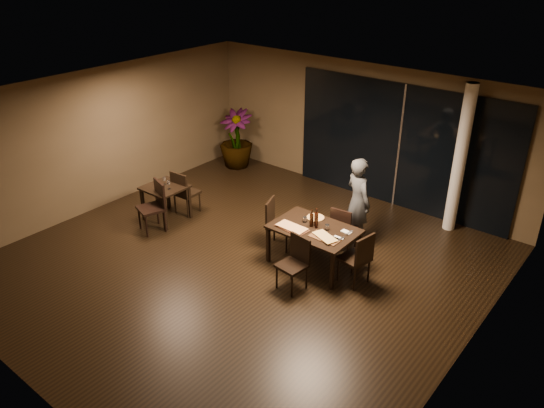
# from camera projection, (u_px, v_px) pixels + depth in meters

# --- Properties ---
(ground) EXTENTS (8.00, 8.00, 0.00)m
(ground) POSITION_uv_depth(u_px,v_px,m) (243.00, 264.00, 9.69)
(ground) COLOR black
(ground) RESTS_ON ground
(wall_back) EXTENTS (8.00, 0.10, 3.00)m
(wall_back) POSITION_uv_depth(u_px,v_px,m) (362.00, 130.00, 11.83)
(wall_back) COLOR brown
(wall_back) RESTS_ON ground
(wall_front) EXTENTS (8.00, 0.10, 3.00)m
(wall_front) POSITION_uv_depth(u_px,v_px,m) (9.00, 304.00, 6.20)
(wall_front) COLOR brown
(wall_front) RESTS_ON ground
(wall_left) EXTENTS (0.10, 8.00, 3.00)m
(wall_left) POSITION_uv_depth(u_px,v_px,m) (99.00, 139.00, 11.29)
(wall_left) COLOR brown
(wall_left) RESTS_ON ground
(wall_right) EXTENTS (0.10, 8.00, 3.00)m
(wall_right) POSITION_uv_depth(u_px,v_px,m) (477.00, 274.00, 6.75)
(wall_right) COLOR brown
(wall_right) RESTS_ON ground
(ceiling) EXTENTS (8.00, 8.00, 0.04)m
(ceiling) POSITION_uv_depth(u_px,v_px,m) (238.00, 102.00, 8.33)
(ceiling) COLOR white
(ceiling) RESTS_ON wall_back
(window_panel) EXTENTS (5.00, 0.06, 2.70)m
(window_panel) POSITION_uv_depth(u_px,v_px,m) (400.00, 147.00, 11.28)
(window_panel) COLOR black
(window_panel) RESTS_ON ground
(column) EXTENTS (0.24, 0.24, 3.00)m
(column) POSITION_uv_depth(u_px,v_px,m) (460.00, 160.00, 10.21)
(column) COLOR white
(column) RESTS_ON ground
(main_table) EXTENTS (1.50, 1.00, 0.75)m
(main_table) POSITION_uv_depth(u_px,v_px,m) (314.00, 232.00, 9.38)
(main_table) COLOR black
(main_table) RESTS_ON ground
(side_table) EXTENTS (0.80, 0.80, 0.75)m
(side_table) POSITION_uv_depth(u_px,v_px,m) (165.00, 192.00, 10.97)
(side_table) COLOR black
(side_table) RESTS_ON ground
(chair_main_far) EXTENTS (0.46, 0.46, 0.90)m
(chair_main_far) POSITION_uv_depth(u_px,v_px,m) (343.00, 227.00, 9.89)
(chair_main_far) COLOR black
(chair_main_far) RESTS_ON ground
(chair_main_near) EXTENTS (0.48, 0.48, 0.94)m
(chair_main_near) POSITION_uv_depth(u_px,v_px,m) (295.00, 260.00, 8.84)
(chair_main_near) COLOR black
(chair_main_near) RESTS_ON ground
(chair_main_left) EXTENTS (0.57, 0.57, 0.97)m
(chair_main_left) POSITION_uv_depth(u_px,v_px,m) (276.00, 221.00, 10.02)
(chair_main_left) COLOR black
(chair_main_left) RESTS_ON ground
(chair_main_right) EXTENTS (0.52, 0.52, 0.98)m
(chair_main_right) POSITION_uv_depth(u_px,v_px,m) (359.00, 257.00, 8.90)
(chair_main_right) COLOR black
(chair_main_right) RESTS_ON ground
(chair_side_far) EXTENTS (0.48, 0.48, 0.98)m
(chair_side_far) POSITION_uv_depth(u_px,v_px,m) (184.00, 191.00, 11.20)
(chair_side_far) COLOR black
(chair_side_far) RESTS_ON ground
(chair_side_near) EXTENTS (0.61, 0.61, 1.04)m
(chair_side_near) POSITION_uv_depth(u_px,v_px,m) (155.00, 204.00, 10.59)
(chair_side_near) COLOR black
(chair_side_near) RESTS_ON ground
(diner) EXTENTS (0.71, 0.61, 1.75)m
(diner) POSITION_uv_depth(u_px,v_px,m) (358.00, 202.00, 10.00)
(diner) COLOR #313437
(diner) RESTS_ON ground
(potted_plant) EXTENTS (0.95, 0.95, 1.49)m
(potted_plant) POSITION_uv_depth(u_px,v_px,m) (236.00, 139.00, 13.51)
(potted_plant) COLOR #1D4B19
(potted_plant) RESTS_ON ground
(pizza_board_left) EXTENTS (0.62, 0.35, 0.01)m
(pizza_board_left) POSITION_uv_depth(u_px,v_px,m) (292.00, 228.00, 9.33)
(pizza_board_left) COLOR #472517
(pizza_board_left) RESTS_ON main_table
(pizza_board_right) EXTENTS (0.54, 0.28, 0.01)m
(pizza_board_right) POSITION_uv_depth(u_px,v_px,m) (325.00, 238.00, 9.03)
(pizza_board_right) COLOR #4D2E19
(pizza_board_right) RESTS_ON main_table
(oblong_pizza_left) EXTENTS (0.54, 0.26, 0.02)m
(oblong_pizza_left) POSITION_uv_depth(u_px,v_px,m) (292.00, 227.00, 9.32)
(oblong_pizza_left) COLOR maroon
(oblong_pizza_left) RESTS_ON pizza_board_left
(oblong_pizza_right) EXTENTS (0.49, 0.35, 0.02)m
(oblong_pizza_right) POSITION_uv_depth(u_px,v_px,m) (325.00, 237.00, 9.02)
(oblong_pizza_right) COLOR maroon
(oblong_pizza_right) RESTS_ON pizza_board_right
(round_pizza) EXTENTS (0.31, 0.31, 0.01)m
(round_pizza) POSITION_uv_depth(u_px,v_px,m) (315.00, 218.00, 9.68)
(round_pizza) COLOR #B03913
(round_pizza) RESTS_ON main_table
(bottle_a) EXTENTS (0.07, 0.07, 0.32)m
(bottle_a) POSITION_uv_depth(u_px,v_px,m) (312.00, 218.00, 9.34)
(bottle_a) COLOR black
(bottle_a) RESTS_ON main_table
(bottle_b) EXTENTS (0.05, 0.05, 0.25)m
(bottle_b) POSITION_uv_depth(u_px,v_px,m) (316.00, 222.00, 9.30)
(bottle_b) COLOR black
(bottle_b) RESTS_ON main_table
(bottle_c) EXTENTS (0.07, 0.07, 0.34)m
(bottle_c) POSITION_uv_depth(u_px,v_px,m) (316.00, 217.00, 9.36)
(bottle_c) COLOR black
(bottle_c) RESTS_ON main_table
(tumbler_left) EXTENTS (0.08, 0.08, 0.09)m
(tumbler_left) POSITION_uv_depth(u_px,v_px,m) (305.00, 220.00, 9.53)
(tumbler_left) COLOR white
(tumbler_left) RESTS_ON main_table
(tumbler_right) EXTENTS (0.08, 0.08, 0.10)m
(tumbler_right) POSITION_uv_depth(u_px,v_px,m) (327.00, 227.00, 9.27)
(tumbler_right) COLOR white
(tumbler_right) RESTS_ON main_table
(napkin_near) EXTENTS (0.19, 0.11, 0.01)m
(napkin_near) POSITION_uv_depth(u_px,v_px,m) (338.00, 238.00, 9.02)
(napkin_near) COLOR silver
(napkin_near) RESTS_ON main_table
(napkin_far) EXTENTS (0.19, 0.11, 0.01)m
(napkin_far) POSITION_uv_depth(u_px,v_px,m) (346.00, 232.00, 9.21)
(napkin_far) COLOR white
(napkin_far) RESTS_ON main_table
(wine_glass_a) EXTENTS (0.07, 0.07, 0.16)m
(wine_glass_a) POSITION_uv_depth(u_px,v_px,m) (164.00, 181.00, 10.96)
(wine_glass_a) COLOR white
(wine_glass_a) RESTS_ON side_table
(wine_glass_b) EXTENTS (0.08, 0.08, 0.17)m
(wine_glass_b) POSITION_uv_depth(u_px,v_px,m) (169.00, 185.00, 10.77)
(wine_glass_b) COLOR white
(wine_glass_b) RESTS_ON side_table
(side_napkin) EXTENTS (0.19, 0.12, 0.01)m
(side_napkin) POSITION_uv_depth(u_px,v_px,m) (159.00, 190.00, 10.73)
(side_napkin) COLOR silver
(side_napkin) RESTS_ON side_table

